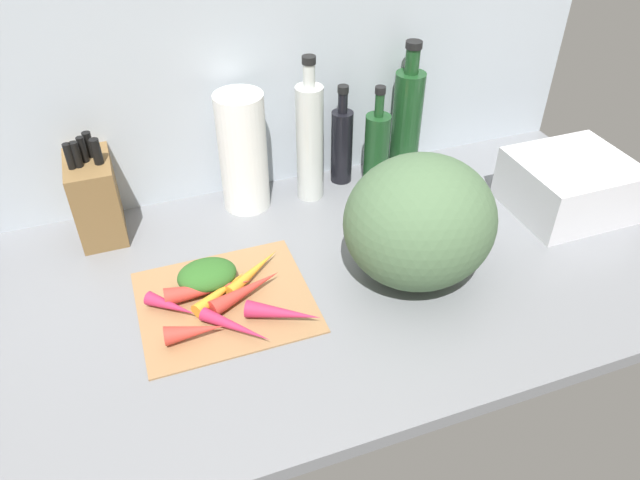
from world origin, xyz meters
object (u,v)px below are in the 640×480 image
at_px(knife_block, 96,196).
at_px(bottle_3, 407,119).
at_px(dish_rack, 569,185).
at_px(carrot_5, 283,313).
at_px(winter_squash, 419,222).
at_px(carrot_6, 194,331).
at_px(bottle_1, 342,144).
at_px(carrot_7, 208,288).
at_px(carrot_2, 247,290).
at_px(carrot_0, 171,306).
at_px(carrot_4, 254,271).
at_px(paper_towel_roll, 243,153).
at_px(bottle_2, 377,148).
at_px(carrot_3, 236,327).
at_px(cutting_board, 225,301).
at_px(carrot_1, 221,291).
at_px(bottle_0, 310,141).

relative_size(knife_block, bottle_3, 0.71).
distance_m(knife_block, dish_rack, 1.07).
height_order(carrot_5, winter_squash, winter_squash).
bearing_deg(carrot_6, bottle_1, 43.15).
distance_m(carrot_7, winter_squash, 0.43).
xyz_separation_m(carrot_2, winter_squash, (0.34, -0.04, 0.11)).
distance_m(carrot_7, dish_rack, 0.85).
relative_size(carrot_5, knife_block, 0.60).
xyz_separation_m(carrot_0, carrot_4, (0.17, 0.05, -0.00)).
bearing_deg(carrot_7, knife_block, 120.80).
height_order(paper_towel_roll, bottle_3, bottle_3).
height_order(bottle_2, dish_rack, bottle_2).
height_order(carrot_3, bottle_2, bottle_2).
xyz_separation_m(carrot_3, bottle_1, (0.38, 0.43, 0.08)).
relative_size(carrot_6, carrot_7, 0.62).
distance_m(cutting_board, carrot_3, 0.09).
bearing_deg(bottle_2, carrot_3, -139.16).
xyz_separation_m(carrot_4, bottle_1, (0.31, 0.29, 0.08)).
height_order(carrot_2, winter_squash, winter_squash).
height_order(bottle_1, dish_rack, bottle_1).
relative_size(cutting_board, carrot_4, 2.19).
bearing_deg(dish_rack, carrot_4, 179.69).
bearing_deg(winter_squash, paper_towel_roll, 125.43).
bearing_deg(carrot_3, carrot_6, 172.15).
bearing_deg(carrot_7, carrot_1, -32.41).
bearing_deg(bottle_2, paper_towel_roll, 176.72).
relative_size(carrot_5, paper_towel_roll, 0.51).
bearing_deg(bottle_0, knife_block, 177.53).
relative_size(cutting_board, carrot_2, 2.08).
bearing_deg(dish_rack, cutting_board, -176.95).
relative_size(carrot_2, bottle_1, 0.63).
bearing_deg(cutting_board, carrot_2, -8.29).
bearing_deg(carrot_3, carrot_2, 63.58).
distance_m(knife_block, bottle_3, 0.75).
bearing_deg(bottle_0, carrot_6, -132.85).
xyz_separation_m(carrot_6, bottle_1, (0.45, 0.42, 0.08)).
bearing_deg(dish_rack, carrot_0, -177.45).
height_order(carrot_3, bottle_0, bottle_0).
distance_m(bottle_0, bottle_2, 0.18).
relative_size(carrot_3, winter_squash, 0.48).
bearing_deg(carrot_2, bottle_0, 52.24).
bearing_deg(carrot_4, carrot_1, -152.70).
bearing_deg(knife_block, bottle_1, 1.95).
xyz_separation_m(carrot_0, carrot_7, (0.08, 0.02, 0.00)).
xyz_separation_m(cutting_board, knife_block, (-0.20, 0.32, 0.09)).
bearing_deg(carrot_3, bottle_0, 54.47).
height_order(carrot_6, dish_rack, dish_rack).
bearing_deg(carrot_7, winter_squash, -9.72).
distance_m(paper_towel_roll, bottle_2, 0.33).
xyz_separation_m(carrot_5, knife_block, (-0.29, 0.41, 0.07)).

